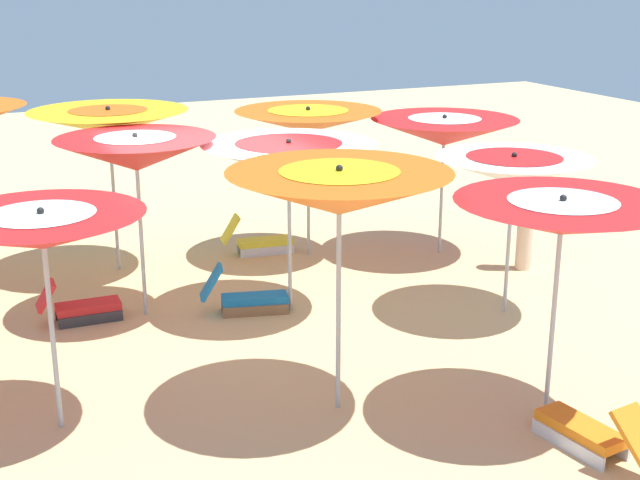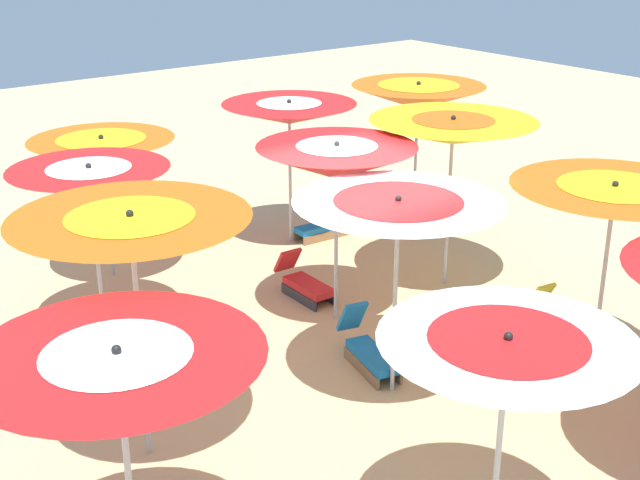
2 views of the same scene
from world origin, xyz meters
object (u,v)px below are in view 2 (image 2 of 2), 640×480
object	(u,v)px
beach_umbrella_11	(119,374)
lounger_0	(369,351)
beach_umbrella_7	(398,218)
beach_ball	(392,178)
lounger_2	(328,225)
lounger_1	(305,283)
lounger_3	(564,328)
beach_umbrella_1	(289,113)
beach_umbrella_3	(453,132)
beach_umbrella_5	(90,181)
beach_umbrella_4	(337,162)
beach_umbrella_0	(418,97)
beach_umbrella_2	(102,150)
beach_umbrella_8	(132,238)
beach_umbrella_6	(613,201)
beach_umbrella_10	(506,359)

from	to	relation	value
beach_umbrella_11	lounger_0	world-z (taller)	beach_umbrella_11
beach_umbrella_7	beach_ball	xyz separation A→B (m)	(5.19, 5.74, -1.91)
lounger_2	beach_ball	xyz separation A→B (m)	(2.73, 1.44, -0.04)
lounger_1	lounger_3	xyz separation A→B (m)	(1.72, -3.08, 0.01)
beach_umbrella_1	beach_umbrella_3	xyz separation A→B (m)	(0.75, -2.77, 0.14)
beach_umbrella_3	lounger_1	distance (m)	2.91
beach_umbrella_5	beach_umbrella_7	size ratio (longest dim) A/B	0.98
beach_umbrella_11	lounger_2	distance (m)	8.57
beach_umbrella_11	lounger_1	distance (m)	6.24
beach_umbrella_7	beach_umbrella_4	bearing A→B (deg)	70.89
beach_umbrella_0	beach_ball	bearing A→B (deg)	56.90
beach_umbrella_11	lounger_1	xyz separation A→B (m)	(4.50, 3.88, -1.90)
beach_umbrella_2	beach_umbrella_5	distance (m)	1.90
beach_ball	beach_umbrella_1	bearing A→B (deg)	-159.77
beach_umbrella_11	beach_ball	distance (m)	11.55
lounger_2	beach_ball	bearing A→B (deg)	-149.31
beach_umbrella_0	beach_umbrella_3	xyz separation A→B (m)	(-1.32, -2.06, 0.02)
beach_umbrella_8	lounger_2	xyz separation A→B (m)	(5.20, 3.71, -2.11)
beach_umbrella_11	lounger_2	size ratio (longest dim) A/B	1.84
beach_umbrella_2	lounger_2	world-z (taller)	beach_umbrella_2
beach_umbrella_3	beach_umbrella_6	size ratio (longest dim) A/B	1.05
lounger_0	beach_umbrella_7	bearing A→B (deg)	0.61
beach_umbrella_11	beach_umbrella_1	bearing A→B (deg)	45.78
beach_umbrella_11	lounger_3	xyz separation A→B (m)	(6.22, 0.80, -1.90)
beach_umbrella_1	beach_umbrella_2	size ratio (longest dim) A/B	1.09
beach_umbrella_11	lounger_2	bearing A→B (deg)	41.80
beach_umbrella_1	beach_umbrella_4	size ratio (longest dim) A/B	0.96
beach_umbrella_3	beach_umbrella_10	xyz separation A→B (m)	(-3.84, -4.32, -0.32)
lounger_0	lounger_1	world-z (taller)	lounger_0
beach_umbrella_1	beach_umbrella_2	world-z (taller)	beach_umbrella_1
beach_umbrella_10	lounger_1	xyz separation A→B (m)	(1.96, 5.18, -1.73)
beach_umbrella_6	beach_umbrella_10	size ratio (longest dim) A/B	1.10
beach_umbrella_2	lounger_3	size ratio (longest dim) A/B	1.83
beach_umbrella_1	beach_umbrella_7	bearing A→B (deg)	-112.31
beach_umbrella_3	beach_umbrella_6	distance (m)	2.97
beach_umbrella_3	lounger_1	xyz separation A→B (m)	(-1.88, 0.86, -2.05)
beach_umbrella_4	beach_umbrella_5	world-z (taller)	beach_umbrella_4
beach_umbrella_2	beach_umbrella_3	distance (m)	4.90
beach_umbrella_10	beach_umbrella_4	bearing A→B (deg)	66.94
lounger_3	beach_ball	distance (m)	6.79
beach_umbrella_8	beach_umbrella_10	size ratio (longest dim) A/B	1.19
beach_umbrella_7	beach_umbrella_8	xyz separation A→B (m)	(-2.74, 0.59, 0.24)
beach_umbrella_0	beach_umbrella_8	bearing A→B (deg)	-154.24
beach_umbrella_3	beach_ball	world-z (taller)	beach_umbrella_3
beach_umbrella_3	lounger_0	size ratio (longest dim) A/B	2.08
beach_umbrella_6	beach_umbrella_7	distance (m)	2.39
beach_umbrella_2	beach_umbrella_3	world-z (taller)	beach_umbrella_3
beach_umbrella_1	beach_umbrella_7	world-z (taller)	beach_umbrella_1
beach_umbrella_0	lounger_1	bearing A→B (deg)	-159.52
beach_umbrella_3	beach_umbrella_5	distance (m)	4.84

